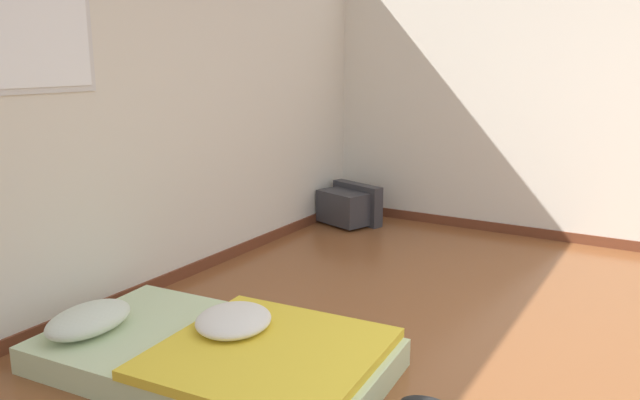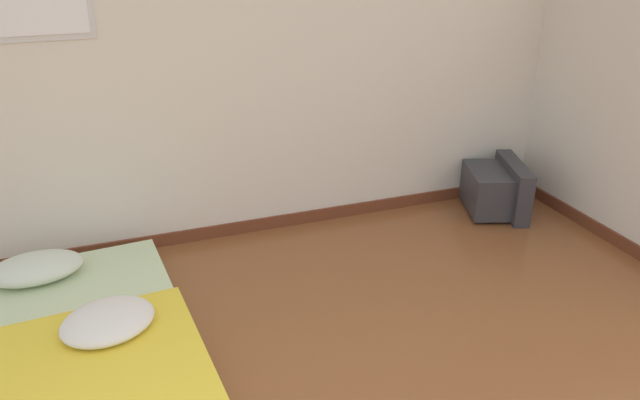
# 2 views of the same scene
# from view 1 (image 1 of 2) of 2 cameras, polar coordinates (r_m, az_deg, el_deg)

# --- Properties ---
(wall_back) EXTENTS (8.33, 0.08, 2.60)m
(wall_back) POSITION_cam_1_polar(r_m,az_deg,el_deg) (4.22, -18.19, 7.97)
(wall_back) COLOR silver
(wall_back) RESTS_ON ground_plane
(mattress_bed) EXTENTS (1.17, 1.89, 0.29)m
(mattress_bed) POSITION_cam_1_polar(r_m,az_deg,el_deg) (3.40, -9.69, -13.48)
(mattress_bed) COLOR beige
(mattress_bed) RESTS_ON ground_plane
(crt_tv) EXTENTS (0.54, 0.64, 0.39)m
(crt_tv) POSITION_cam_1_polar(r_m,az_deg,el_deg) (6.14, 2.64, -0.52)
(crt_tv) COLOR #333338
(crt_tv) RESTS_ON ground_plane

